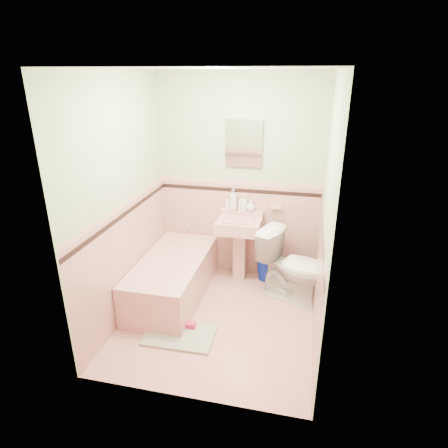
% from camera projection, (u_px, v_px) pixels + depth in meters
% --- Properties ---
extents(floor, '(2.20, 2.20, 0.00)m').
position_uv_depth(floor, '(219.00, 318.00, 4.10)').
color(floor, tan).
rests_on(floor, ground).
extents(ceiling, '(2.20, 2.20, 0.00)m').
position_uv_depth(ceiling, '(217.00, 68.00, 3.17)').
color(ceiling, white).
rests_on(ceiling, ground).
extents(wall_back, '(2.50, 0.00, 2.50)m').
position_uv_depth(wall_back, '(239.00, 180.00, 4.63)').
color(wall_back, beige).
rests_on(wall_back, ground).
extents(wall_front, '(2.50, 0.00, 2.50)m').
position_uv_depth(wall_front, '(181.00, 261.00, 2.64)').
color(wall_front, beige).
rests_on(wall_front, ground).
extents(wall_left, '(0.00, 2.50, 2.50)m').
position_uv_depth(wall_left, '(122.00, 202.00, 3.84)').
color(wall_left, beige).
rests_on(wall_left, ground).
extents(wall_right, '(0.00, 2.50, 2.50)m').
position_uv_depth(wall_right, '(326.00, 217.00, 3.43)').
color(wall_right, beige).
rests_on(wall_right, ground).
extents(wainscot_back, '(2.00, 0.00, 2.00)m').
position_uv_depth(wainscot_back, '(239.00, 229.00, 4.87)').
color(wainscot_back, '#D0968C').
rests_on(wainscot_back, ground).
extents(wainscot_front, '(2.00, 0.00, 2.00)m').
position_uv_depth(wainscot_front, '(185.00, 336.00, 2.90)').
color(wainscot_front, '#D0968C').
rests_on(wainscot_front, ground).
extents(wainscot_left, '(0.00, 2.20, 2.20)m').
position_uv_depth(wainscot_left, '(129.00, 259.00, 4.08)').
color(wainscot_left, '#D0968C').
rests_on(wainscot_left, ground).
extents(wainscot_right, '(0.00, 2.20, 2.20)m').
position_uv_depth(wainscot_right, '(318.00, 280.00, 3.68)').
color(wainscot_right, '#D0968C').
rests_on(wainscot_right, ground).
extents(accent_back, '(2.00, 0.00, 2.00)m').
position_uv_depth(accent_back, '(239.00, 190.00, 4.67)').
color(accent_back, black).
rests_on(accent_back, ground).
extents(accent_front, '(2.00, 0.00, 2.00)m').
position_uv_depth(accent_front, '(183.00, 276.00, 2.71)').
color(accent_front, black).
rests_on(accent_front, ground).
extents(accent_left, '(0.00, 2.20, 2.20)m').
position_uv_depth(accent_left, '(125.00, 214.00, 3.89)').
color(accent_left, black).
rests_on(accent_left, ground).
extents(accent_right, '(0.00, 2.20, 2.20)m').
position_uv_depth(accent_right, '(322.00, 231.00, 3.48)').
color(accent_right, black).
rests_on(accent_right, ground).
extents(cap_back, '(2.00, 0.00, 2.00)m').
position_uv_depth(cap_back, '(239.00, 182.00, 4.63)').
color(cap_back, '#CE938E').
rests_on(cap_back, ground).
extents(cap_front, '(2.00, 0.00, 2.00)m').
position_uv_depth(cap_front, '(182.00, 264.00, 2.67)').
color(cap_front, '#CE938E').
rests_on(cap_front, ground).
extents(cap_left, '(0.00, 2.20, 2.20)m').
position_uv_depth(cap_left, '(124.00, 205.00, 3.85)').
color(cap_left, '#CE938E').
rests_on(cap_left, ground).
extents(cap_right, '(0.00, 2.20, 2.20)m').
position_uv_depth(cap_right, '(323.00, 220.00, 3.45)').
color(cap_right, '#CE938E').
rests_on(cap_right, ground).
extents(bathtub, '(0.70, 1.50, 0.45)m').
position_uv_depth(bathtub, '(173.00, 279.00, 4.45)').
color(bathtub, tan).
rests_on(bathtub, floor).
extents(tub_faucet, '(0.04, 0.12, 0.04)m').
position_uv_depth(tub_faucet, '(190.00, 224.00, 4.95)').
color(tub_faucet, silver).
rests_on(tub_faucet, wall_back).
extents(sink, '(0.52, 0.48, 0.82)m').
position_uv_depth(sink, '(239.00, 250.00, 4.72)').
color(sink, tan).
rests_on(sink, floor).
extents(sink_faucet, '(0.02, 0.02, 0.10)m').
position_uv_depth(sink_faucet, '(242.00, 206.00, 4.65)').
color(sink_faucet, silver).
rests_on(sink_faucet, sink).
extents(medicine_cabinet, '(0.44, 0.04, 0.54)m').
position_uv_depth(medicine_cabinet, '(244.00, 143.00, 4.43)').
color(medicine_cabinet, white).
rests_on(medicine_cabinet, wall_back).
extents(soap_dish, '(0.12, 0.07, 0.04)m').
position_uv_depth(soap_dish, '(277.00, 207.00, 4.61)').
color(soap_dish, tan).
rests_on(soap_dish, wall_back).
extents(soap_bottle_left, '(0.12, 0.12, 0.26)m').
position_uv_depth(soap_bottle_left, '(233.00, 199.00, 4.68)').
color(soap_bottle_left, '#B2B2B2').
rests_on(soap_bottle_left, sink).
extents(soap_bottle_mid, '(0.10, 0.10, 0.20)m').
position_uv_depth(soap_bottle_mid, '(243.00, 203.00, 4.67)').
color(soap_bottle_mid, '#B2B2B2').
rests_on(soap_bottle_mid, sink).
extents(soap_bottle_right, '(0.13, 0.13, 0.14)m').
position_uv_depth(soap_bottle_right, '(251.00, 206.00, 4.66)').
color(soap_bottle_right, '#B2B2B2').
rests_on(soap_bottle_right, sink).
extents(tube, '(0.05, 0.05, 0.12)m').
position_uv_depth(tube, '(227.00, 205.00, 4.72)').
color(tube, white).
rests_on(tube, sink).
extents(toilet, '(0.91, 0.71, 0.82)m').
position_uv_depth(toilet, '(294.00, 266.00, 4.34)').
color(toilet, white).
rests_on(toilet, floor).
extents(bucket, '(0.33, 0.33, 0.26)m').
position_uv_depth(bucket, '(267.00, 269.00, 4.85)').
color(bucket, '#071E9C').
rests_on(bucket, floor).
extents(bath_mat, '(0.70, 0.47, 0.03)m').
position_uv_depth(bath_mat, '(180.00, 335.00, 3.83)').
color(bath_mat, '#949E83').
rests_on(bath_mat, floor).
extents(shoe, '(0.14, 0.06, 0.06)m').
position_uv_depth(shoe, '(189.00, 325.00, 3.91)').
color(shoe, '#BF1E59').
rests_on(shoe, bath_mat).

